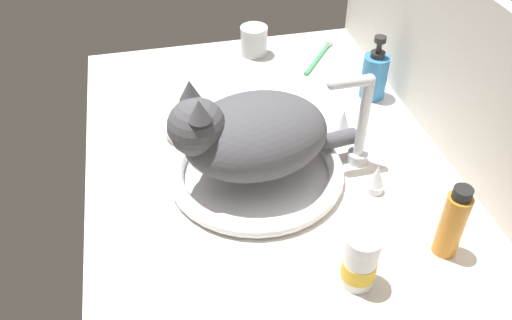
# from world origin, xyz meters

# --- Properties ---
(countertop) EXTENTS (1.06, 0.69, 0.03)m
(countertop) POSITION_xyz_m (0.00, 0.00, 0.01)
(countertop) COLOR silver
(countertop) RESTS_ON ground
(backsplash_wall) EXTENTS (1.06, 0.02, 0.36)m
(backsplash_wall) POSITION_xyz_m (0.00, 0.36, 0.18)
(backsplash_wall) COLOR beige
(backsplash_wall) RESTS_ON ground
(sink_basin) EXTENTS (0.33, 0.33, 0.03)m
(sink_basin) POSITION_xyz_m (0.01, -0.03, 0.04)
(sink_basin) COLOR white
(sink_basin) RESTS_ON countertop
(faucet) EXTENTS (0.21, 0.10, 0.20)m
(faucet) POSITION_xyz_m (0.01, 0.17, 0.10)
(faucet) COLOR silver
(faucet) RESTS_ON countertop
(cat) EXTENTS (0.23, 0.36, 0.19)m
(cat) POSITION_xyz_m (0.01, -0.05, 0.13)
(cat) COLOR #4C4C51
(cat) RESTS_ON sink_basin
(metal_jar) EXTENTS (0.07, 0.07, 0.07)m
(metal_jar) POSITION_xyz_m (-0.45, 0.07, 0.07)
(metal_jar) COLOR #B2B5BA
(metal_jar) RESTS_ON countertop
(pill_bottle) EXTENTS (0.05, 0.05, 0.10)m
(pill_bottle) POSITION_xyz_m (0.28, 0.07, 0.08)
(pill_bottle) COLOR white
(pill_bottle) RESTS_ON countertop
(soap_pump_bottle) EXTENTS (0.06, 0.06, 0.15)m
(soap_pump_bottle) POSITION_xyz_m (-0.20, 0.29, 0.08)
(soap_pump_bottle) COLOR teal
(soap_pump_bottle) RESTS_ON countertop
(amber_bottle) EXTENTS (0.04, 0.04, 0.14)m
(amber_bottle) POSITION_xyz_m (0.26, 0.23, 0.09)
(amber_bottle) COLOR #C67A23
(amber_bottle) RESTS_ON countertop
(toothbrush) EXTENTS (0.15, 0.12, 0.02)m
(toothbrush) POSITION_xyz_m (-0.39, 0.23, 0.04)
(toothbrush) COLOR #3FB266
(toothbrush) RESTS_ON countertop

